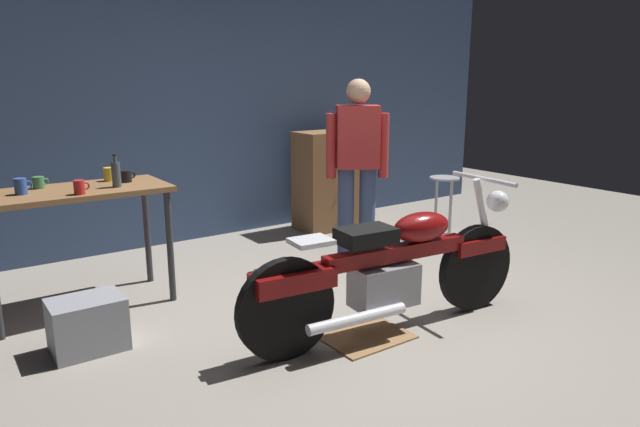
{
  "coord_description": "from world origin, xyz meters",
  "views": [
    {
      "loc": [
        -2.49,
        -2.81,
        1.68
      ],
      "look_at": [
        -0.01,
        0.7,
        0.65
      ],
      "focal_mm": 31.95,
      "sensor_mm": 36.0,
      "label": 1
    }
  ],
  "objects_px": {
    "storage_bin": "(88,324)",
    "mug_blue_enamel": "(21,186)",
    "motorcycle": "(393,268)",
    "bottle": "(116,174)",
    "mug_yellow_tall": "(109,174)",
    "person_standing": "(357,163)",
    "shop_stool": "(444,190)",
    "mug_green_speckled": "(39,183)",
    "wooden_dresser": "(331,180)",
    "mug_black_matte": "(126,176)",
    "mug_red_diner": "(80,187)"
  },
  "relations": [
    {
      "from": "storage_bin",
      "to": "mug_blue_enamel",
      "type": "height_order",
      "value": "mug_blue_enamel"
    },
    {
      "from": "motorcycle",
      "to": "bottle",
      "type": "xyz_separation_m",
      "value": [
        -1.32,
        1.55,
        0.55
      ]
    },
    {
      "from": "motorcycle",
      "to": "mug_yellow_tall",
      "type": "distance_m",
      "value": 2.3
    },
    {
      "from": "mug_blue_enamel",
      "to": "person_standing",
      "type": "bearing_deg",
      "value": -6.43
    },
    {
      "from": "person_standing",
      "to": "shop_stool",
      "type": "height_order",
      "value": "person_standing"
    },
    {
      "from": "mug_blue_enamel",
      "to": "mug_green_speckled",
      "type": "xyz_separation_m",
      "value": [
        0.14,
        0.17,
        -0.01
      ]
    },
    {
      "from": "person_standing",
      "to": "wooden_dresser",
      "type": "height_order",
      "value": "person_standing"
    },
    {
      "from": "storage_bin",
      "to": "mug_yellow_tall",
      "type": "bearing_deg",
      "value": 64.01
    },
    {
      "from": "wooden_dresser",
      "to": "mug_green_speckled",
      "type": "relative_size",
      "value": 10.02
    },
    {
      "from": "mug_yellow_tall",
      "to": "shop_stool",
      "type": "bearing_deg",
      "value": -5.74
    },
    {
      "from": "motorcycle",
      "to": "person_standing",
      "type": "relative_size",
      "value": 1.31
    },
    {
      "from": "person_standing",
      "to": "mug_black_matte",
      "type": "bearing_deg",
      "value": 19.87
    },
    {
      "from": "mug_yellow_tall",
      "to": "mug_red_diner",
      "type": "xyz_separation_m",
      "value": [
        -0.31,
        -0.42,
        -0.0
      ]
    },
    {
      "from": "person_standing",
      "to": "mug_black_matte",
      "type": "xyz_separation_m",
      "value": [
        -1.97,
        0.37,
        0.02
      ]
    },
    {
      "from": "motorcycle",
      "to": "storage_bin",
      "type": "height_order",
      "value": "motorcycle"
    },
    {
      "from": "motorcycle",
      "to": "wooden_dresser",
      "type": "bearing_deg",
      "value": 67.68
    },
    {
      "from": "mug_green_speckled",
      "to": "storage_bin",
      "type": "bearing_deg",
      "value": -87.2
    },
    {
      "from": "mug_red_diner",
      "to": "bottle",
      "type": "bearing_deg",
      "value": 24.23
    },
    {
      "from": "mug_green_speckled",
      "to": "mug_red_diner",
      "type": "height_order",
      "value": "mug_red_diner"
    },
    {
      "from": "mug_red_diner",
      "to": "bottle",
      "type": "height_order",
      "value": "bottle"
    },
    {
      "from": "wooden_dresser",
      "to": "mug_yellow_tall",
      "type": "relative_size",
      "value": 9.77
    },
    {
      "from": "mug_yellow_tall",
      "to": "wooden_dresser",
      "type": "bearing_deg",
      "value": 13.6
    },
    {
      "from": "wooden_dresser",
      "to": "mug_black_matte",
      "type": "bearing_deg",
      "value": -163.32
    },
    {
      "from": "mug_blue_enamel",
      "to": "mug_black_matte",
      "type": "xyz_separation_m",
      "value": [
        0.73,
        0.07,
        -0.01
      ]
    },
    {
      "from": "wooden_dresser",
      "to": "mug_red_diner",
      "type": "height_order",
      "value": "wooden_dresser"
    },
    {
      "from": "mug_red_diner",
      "to": "mug_black_matte",
      "type": "distance_m",
      "value": 0.5
    },
    {
      "from": "mug_yellow_tall",
      "to": "mug_black_matte",
      "type": "xyz_separation_m",
      "value": [
        0.09,
        -0.12,
        -0.01
      ]
    },
    {
      "from": "storage_bin",
      "to": "mug_blue_enamel",
      "type": "xyz_separation_m",
      "value": [
        -0.18,
        0.75,
        0.79
      ]
    },
    {
      "from": "motorcycle",
      "to": "mug_yellow_tall",
      "type": "height_order",
      "value": "mug_yellow_tall"
    },
    {
      "from": "mug_yellow_tall",
      "to": "mug_blue_enamel",
      "type": "xyz_separation_m",
      "value": [
        -0.64,
        -0.19,
        0.0
      ]
    },
    {
      "from": "shop_stool",
      "to": "bottle",
      "type": "bearing_deg",
      "value": 179.12
    },
    {
      "from": "mug_blue_enamel",
      "to": "mug_black_matte",
      "type": "height_order",
      "value": "mug_blue_enamel"
    },
    {
      "from": "motorcycle",
      "to": "shop_stool",
      "type": "distance_m",
      "value": 2.58
    },
    {
      "from": "shop_stool",
      "to": "wooden_dresser",
      "type": "bearing_deg",
      "value": 129.51
    },
    {
      "from": "motorcycle",
      "to": "mug_red_diner",
      "type": "xyz_separation_m",
      "value": [
        -1.6,
        1.42,
        0.5
      ]
    },
    {
      "from": "person_standing",
      "to": "mug_red_diner",
      "type": "bearing_deg",
      "value": 28.68
    },
    {
      "from": "shop_stool",
      "to": "motorcycle",
      "type": "bearing_deg",
      "value": -144.6
    },
    {
      "from": "mug_yellow_tall",
      "to": "mug_blue_enamel",
      "type": "distance_m",
      "value": 0.67
    },
    {
      "from": "shop_stool",
      "to": "mug_red_diner",
      "type": "relative_size",
      "value": 6.02
    },
    {
      "from": "mug_black_matte",
      "to": "storage_bin",
      "type": "bearing_deg",
      "value": -123.87
    },
    {
      "from": "person_standing",
      "to": "shop_stool",
      "type": "distance_m",
      "value": 1.41
    },
    {
      "from": "mug_yellow_tall",
      "to": "mug_black_matte",
      "type": "bearing_deg",
      "value": -53.86
    },
    {
      "from": "motorcycle",
      "to": "storage_bin",
      "type": "relative_size",
      "value": 4.97
    },
    {
      "from": "mug_blue_enamel",
      "to": "shop_stool",
      "type": "bearing_deg",
      "value": -2.15
    },
    {
      "from": "mug_blue_enamel",
      "to": "bottle",
      "type": "bearing_deg",
      "value": -9.18
    },
    {
      "from": "mug_blue_enamel",
      "to": "mug_black_matte",
      "type": "bearing_deg",
      "value": 5.21
    },
    {
      "from": "wooden_dresser",
      "to": "mug_yellow_tall",
      "type": "xyz_separation_m",
      "value": [
        -2.59,
        -0.63,
        0.4
      ]
    },
    {
      "from": "storage_bin",
      "to": "mug_green_speckled",
      "type": "relative_size",
      "value": 4.01
    },
    {
      "from": "person_standing",
      "to": "mug_black_matte",
      "type": "distance_m",
      "value": 2.0
    },
    {
      "from": "motorcycle",
      "to": "mug_black_matte",
      "type": "bearing_deg",
      "value": 130.62
    }
  ]
}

